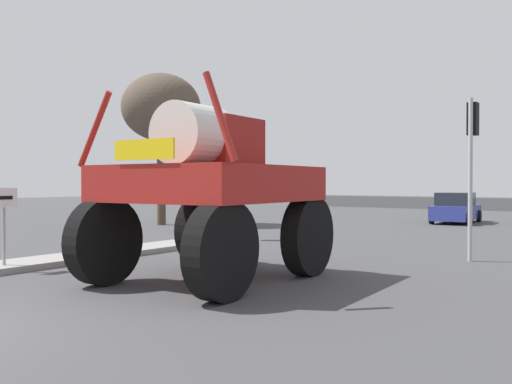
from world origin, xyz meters
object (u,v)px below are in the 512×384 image
at_px(lane_arrow_sign, 4,212).
at_px(traffic_signal_near_right, 472,143).
at_px(sedan_ahead, 456,209).
at_px(oversize_sprayer, 210,189).
at_px(bare_tree_left, 161,108).
at_px(traffic_signal_near_left, 200,160).

relative_size(lane_arrow_sign, traffic_signal_near_right, 0.42).
height_order(lane_arrow_sign, sedan_ahead, lane_arrow_sign).
distance_m(oversize_sprayer, bare_tree_left, 15.95).
distance_m(lane_arrow_sign, sedan_ahead, 21.88).
bearing_deg(traffic_signal_near_left, oversize_sprayer, -47.39).
bearing_deg(bare_tree_left, traffic_signal_near_left, -34.43).
distance_m(lane_arrow_sign, traffic_signal_near_right, 11.49).
bearing_deg(lane_arrow_sign, traffic_signal_near_right, 44.33).
xyz_separation_m(lane_arrow_sign, traffic_signal_near_left, (-1.11, 7.94, 1.48)).
bearing_deg(traffic_signal_near_right, traffic_signal_near_left, 179.97).
height_order(traffic_signal_near_left, traffic_signal_near_right, traffic_signal_near_right).
height_order(lane_arrow_sign, bare_tree_left, bare_tree_left).
distance_m(oversize_sprayer, traffic_signal_near_left, 8.35).
bearing_deg(sedan_ahead, oversize_sprayer, 177.93).
bearing_deg(sedan_ahead, traffic_signal_near_left, 155.89).
height_order(traffic_signal_near_left, bare_tree_left, bare_tree_left).
relative_size(lane_arrow_sign, traffic_signal_near_left, 0.45).
bearing_deg(bare_tree_left, sedan_ahead, 40.42).
relative_size(traffic_signal_near_left, traffic_signal_near_right, 0.93).
height_order(oversize_sprayer, traffic_signal_near_right, traffic_signal_near_right).
bearing_deg(traffic_signal_near_left, traffic_signal_near_right, -0.03).
bearing_deg(lane_arrow_sign, sedan_ahead, 79.69).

